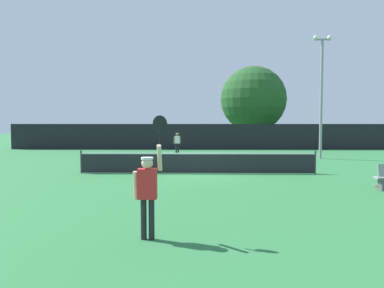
# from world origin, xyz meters

# --- Properties ---
(ground_plane) EXTENTS (120.00, 120.00, 0.00)m
(ground_plane) POSITION_xyz_m (0.00, 0.00, 0.00)
(ground_plane) COLOR #2D723D
(tennis_net) EXTENTS (10.98, 0.08, 1.07)m
(tennis_net) POSITION_xyz_m (0.00, 0.00, 0.51)
(tennis_net) COLOR #232328
(tennis_net) RESTS_ON ground
(perimeter_fence) EXTENTS (33.16, 0.12, 2.24)m
(perimeter_fence) POSITION_xyz_m (0.00, 15.58, 1.12)
(perimeter_fence) COLOR black
(perimeter_fence) RESTS_ON ground
(player_serving) EXTENTS (0.67, 0.40, 2.53)m
(player_serving) POSITION_xyz_m (-0.99, -9.85, 1.11)
(player_serving) COLOR red
(player_serving) RESTS_ON ground
(player_receiving) EXTENTS (0.57, 0.23, 1.56)m
(player_receiving) POSITION_xyz_m (-1.57, 11.21, 0.95)
(player_receiving) COLOR white
(player_receiving) RESTS_ON ground
(tennis_ball) EXTENTS (0.07, 0.07, 0.07)m
(tennis_ball) POSITION_xyz_m (-0.04, 3.63, 0.03)
(tennis_ball) COLOR #CCE033
(tennis_ball) RESTS_ON ground
(spare_racket) EXTENTS (0.28, 0.52, 0.04)m
(spare_racket) POSITION_xyz_m (6.71, -3.56, 0.02)
(spare_racket) COLOR black
(spare_racket) RESTS_ON ground
(light_pole) EXTENTS (1.18, 0.28, 7.99)m
(light_pole) POSITION_xyz_m (8.04, 7.25, 4.55)
(light_pole) COLOR gray
(light_pole) RESTS_ON ground
(large_tree) EXTENTS (6.76, 6.76, 8.16)m
(large_tree) POSITION_xyz_m (5.73, 21.51, 4.77)
(large_tree) COLOR brown
(large_tree) RESTS_ON ground
(parked_car_near) EXTENTS (2.26, 4.35, 1.69)m
(parked_car_near) POSITION_xyz_m (9.54, 24.28, 0.78)
(parked_car_near) COLOR navy
(parked_car_near) RESTS_ON ground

